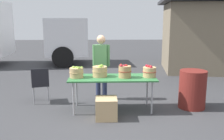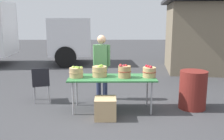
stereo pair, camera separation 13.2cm
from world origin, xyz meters
name	(u,v)px [view 1 (the left image)]	position (x,y,z in m)	size (l,w,h in m)	color
ground_plane	(112,109)	(0.00, 0.00, 0.00)	(40.00, 40.00, 0.00)	#38383A
market_table	(112,79)	(0.00, 0.00, 0.71)	(1.90, 0.76, 0.75)	#2D6B38
apple_basket_green_0	(77,72)	(-0.78, -0.01, 0.86)	(0.32, 0.32, 0.26)	tan
apple_basket_green_1	(100,71)	(-0.28, 0.06, 0.88)	(0.34, 0.34, 0.28)	tan
apple_basket_red_0	(125,71)	(0.27, -0.04, 0.89)	(0.29, 0.29, 0.31)	#A87F51
apple_basket_red_1	(149,71)	(0.81, 0.00, 0.87)	(0.31, 0.31, 0.27)	tan
vendor_adult	(101,62)	(-0.25, 0.77, 0.96)	(0.43, 0.25, 1.63)	#262D4C
food_kiosk	(205,35)	(3.75, 4.35, 1.38)	(3.84, 3.33, 2.74)	#726651
folding_chair	(40,82)	(-1.72, 0.55, 0.51)	(0.49, 0.49, 0.86)	black
trash_barrel	(192,89)	(1.83, 0.08, 0.43)	(0.60, 0.60, 0.87)	maroon
produce_crate	(106,108)	(-0.14, -0.51, 0.22)	(0.43, 0.43, 0.43)	tan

